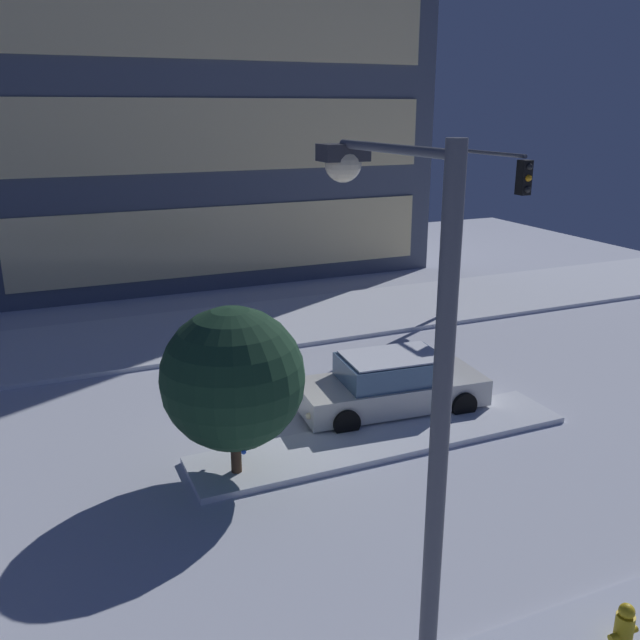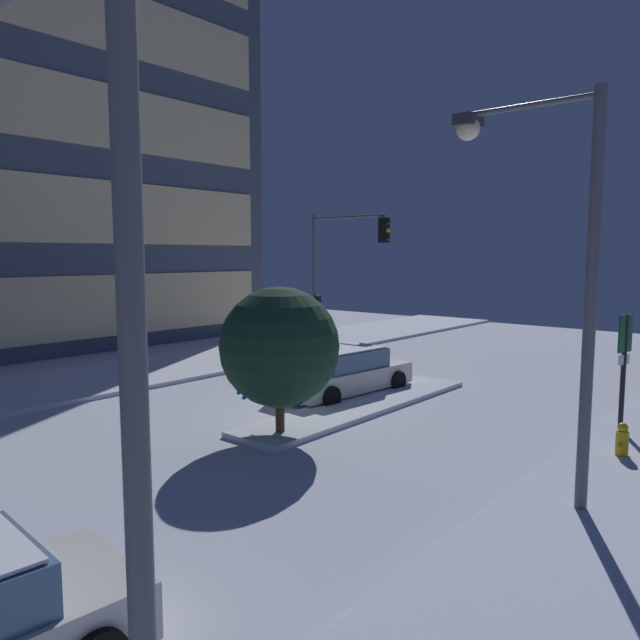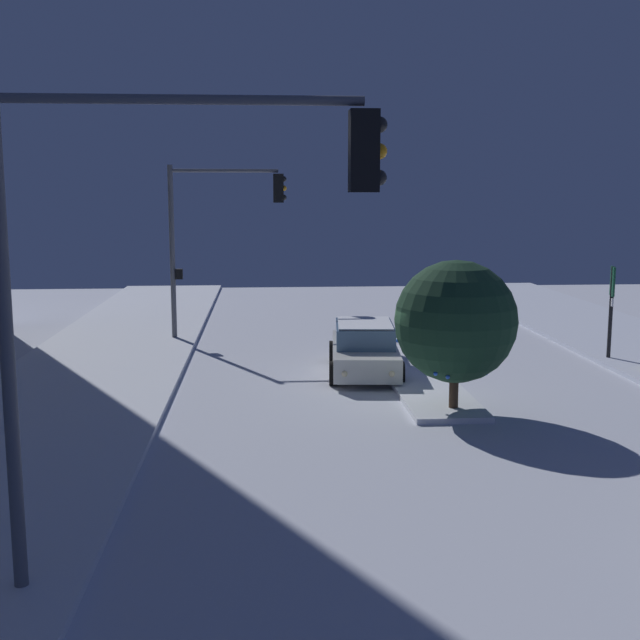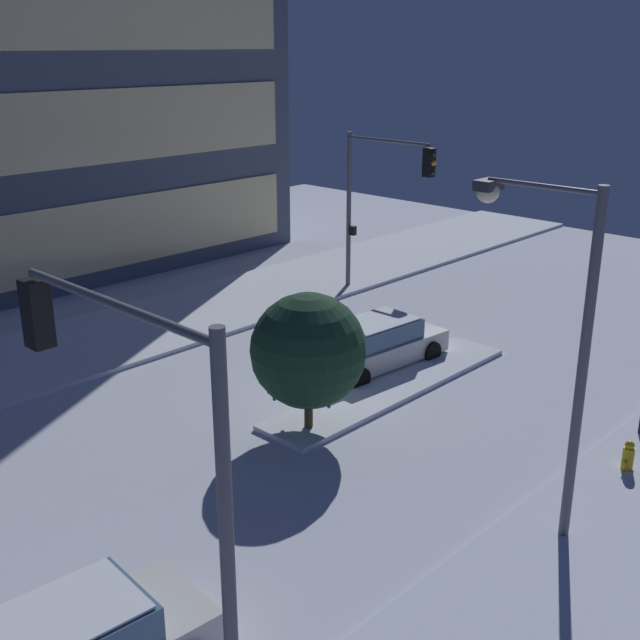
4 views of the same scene
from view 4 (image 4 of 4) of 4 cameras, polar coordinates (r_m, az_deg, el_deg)
ground at (r=21.23m, az=-0.60°, el=-6.92°), size 52.00×52.00×0.00m
curb_strip_far at (r=27.69m, az=-13.95°, el=-0.96°), size 52.00×5.20×0.14m
median_strip at (r=22.94m, az=5.14°, el=-4.74°), size 9.00×1.80×0.14m
car_far at (r=24.19m, az=4.01°, el=-1.76°), size 4.91×2.36×1.49m
traffic_light_corner_far_right at (r=30.25m, az=4.30°, el=9.41°), size 0.32×4.12×6.19m
traffic_light_corner_near_left at (r=10.45m, az=-12.81°, el=-8.67°), size 0.32×4.42×6.55m
street_lamp_arched at (r=15.40m, az=16.30°, el=0.61°), size 0.56×2.56×7.08m
fire_hydrant at (r=19.69m, az=21.21°, el=-9.22°), size 0.48×0.26×0.85m
decorated_tree_median at (r=19.54m, az=-0.85°, el=-2.21°), size 2.89×2.89×3.67m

